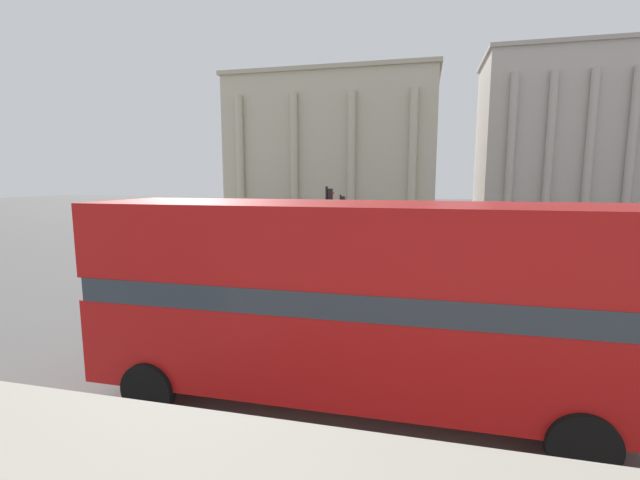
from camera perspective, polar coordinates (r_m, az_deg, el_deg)
The scene contains 11 objects.
double_decker_bus at distance 8.32m, azimuth 4.37°, elevation -7.38°, with size 10.21×2.75×4.05m.
plaza_building_left at distance 58.68m, azimuth 1.97°, elevation 12.35°, with size 26.75×15.04×17.65m.
plaza_building_right at distance 65.48m, azimuth 32.31°, elevation 11.81°, with size 26.65×13.75×20.23m.
traffic_light_near at distance 12.89m, azimuth 10.88°, elevation -2.25°, with size 0.42×0.24×3.35m.
traffic_light_mid at distance 20.16m, azimuth 1.08°, elevation 3.01°, with size 0.42×0.24×4.16m.
traffic_light_far at distance 27.26m, azimuth 2.89°, elevation 3.53°, with size 0.42×0.24×3.53m.
car_maroon at distance 21.34m, azimuth 7.76°, elevation -2.19°, with size 4.20×1.93×1.35m.
car_white at distance 23.50m, azimuth 26.66°, elevation -2.04°, with size 4.20×1.93×1.35m.
pedestrian_olive at distance 30.58m, azimuth -1.95°, elevation 1.43°, with size 0.32×0.32×1.62m.
pedestrian_grey at distance 28.89m, azimuth 15.57°, elevation 0.91°, with size 0.32×0.32×1.76m.
pedestrian_blue at distance 28.62m, azimuth 14.71°, elevation 0.92°, with size 0.32×0.32×1.79m.
Camera 1 is at (-0.53, -2.24, 4.49)m, focal length 24.00 mm.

